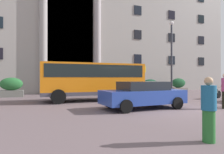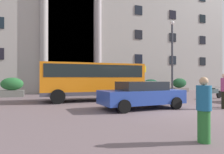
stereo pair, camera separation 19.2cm
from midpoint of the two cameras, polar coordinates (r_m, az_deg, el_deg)
name	(u,v)px [view 1 (the left image)]	position (r m, az deg, el deg)	size (l,w,h in m)	color
ground_plane	(177,111)	(10.79, 17.36, -9.05)	(80.00, 64.00, 0.12)	#685659
office_building_facade	(88,23)	(27.57, -6.98, 14.73)	(36.53, 9.64, 17.46)	#9D9590
orange_minibus	(93,78)	(14.34, -5.73, -0.39)	(7.07, 2.69, 2.59)	orange
bus_stop_sign	(143,77)	(18.42, 8.48, -0.06)	(0.44, 0.08, 2.69)	#969E1C
hedge_planter_east	(178,85)	(24.63, 17.88, -2.20)	(1.92, 0.92, 1.56)	slate
hedge_planter_far_east	(78,88)	(18.99, -9.91, -3.13)	(1.89, 0.90, 1.33)	gray
hedge_planter_far_west	(122,86)	(20.71, 2.45, -2.66)	(1.59, 0.80, 1.51)	gray
hedge_planter_west	(11,88)	(19.08, -26.59, -2.66)	(1.85, 1.00, 1.62)	slate
hedge_planter_entrance_left	(150,86)	(22.44, 10.39, -2.54)	(1.84, 0.72, 1.45)	gray
parked_hatchback_near	(143,94)	(10.73, 8.11, -4.86)	(4.41, 2.18, 1.40)	#274199
motorcycle_far_end	(213,93)	(17.43, 26.06, -3.96)	(2.07, 0.67, 0.89)	black
pedestrian_man_red_shirt	(209,109)	(5.58, 24.54, -8.26)	(0.36, 0.36, 1.61)	#276A2E
lamppost_plaza_centre	(172,51)	(20.48, 16.06, 6.92)	(0.40, 0.40, 7.07)	#31333C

